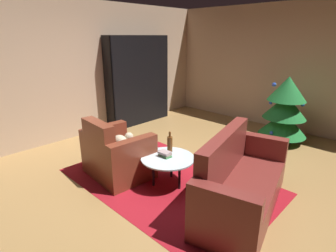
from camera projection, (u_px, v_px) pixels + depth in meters
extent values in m
plane|color=olive|center=(176.00, 175.00, 4.08)|extent=(7.95, 7.95, 0.00)
cube|color=tan|center=(278.00, 67.00, 5.92)|extent=(5.38, 0.06, 2.70)
cube|color=tan|center=(79.00, 71.00, 5.39)|extent=(0.06, 6.75, 2.70)
cube|color=maroon|center=(168.00, 181.00, 3.90)|extent=(2.97, 1.92, 0.01)
cube|color=black|center=(142.00, 81.00, 6.18)|extent=(0.03, 1.65, 2.03)
cube|color=black|center=(163.00, 77.00, 6.84)|extent=(0.32, 0.03, 2.03)
cube|color=black|center=(109.00, 85.00, 5.73)|extent=(0.32, 0.02, 2.03)
cube|color=black|center=(140.00, 121.00, 6.61)|extent=(0.30, 1.60, 0.03)
cube|color=black|center=(139.00, 108.00, 6.50)|extent=(0.30, 1.60, 0.03)
cube|color=black|center=(139.00, 95.00, 6.39)|extent=(0.30, 1.60, 0.02)
cube|color=black|center=(138.00, 81.00, 6.28)|extent=(0.30, 1.60, 0.02)
cube|color=black|center=(138.00, 66.00, 6.18)|extent=(0.30, 1.60, 0.02)
cube|color=black|center=(137.00, 51.00, 6.07)|extent=(0.30, 1.60, 0.02)
cube|color=black|center=(137.00, 36.00, 5.96)|extent=(0.30, 1.60, 0.03)
cube|color=black|center=(136.00, 96.00, 6.49)|extent=(0.05, 0.86, 0.54)
cube|color=black|center=(136.00, 96.00, 6.47)|extent=(0.03, 0.89, 0.57)
cube|color=gold|center=(160.00, 110.00, 7.12)|extent=(0.20, 0.03, 0.24)
cube|color=purple|center=(160.00, 110.00, 7.09)|extent=(0.24, 0.03, 0.23)
cube|color=purple|center=(158.00, 110.00, 7.06)|extent=(0.21, 0.04, 0.28)
cube|color=#246A88|center=(157.00, 111.00, 7.04)|extent=(0.18, 0.04, 0.24)
cube|color=#452833|center=(155.00, 111.00, 7.02)|extent=(0.17, 0.04, 0.22)
cube|color=#98498E|center=(154.00, 110.00, 6.98)|extent=(0.16, 0.04, 0.28)
cube|color=red|center=(154.00, 112.00, 6.94)|extent=(0.23, 0.04, 0.20)
cube|color=gold|center=(151.00, 111.00, 6.92)|extent=(0.16, 0.05, 0.27)
cube|color=#15459B|center=(150.00, 113.00, 6.89)|extent=(0.16, 0.04, 0.22)
cube|color=navy|center=(159.00, 73.00, 6.79)|extent=(0.20, 0.03, 0.17)
cube|color=navy|center=(158.00, 72.00, 6.75)|extent=(0.22, 0.04, 0.22)
cube|color=red|center=(156.00, 72.00, 6.73)|extent=(0.15, 0.04, 0.26)
cube|color=#226897|center=(155.00, 72.00, 6.69)|extent=(0.19, 0.03, 0.27)
cube|color=#2E763B|center=(154.00, 72.00, 6.66)|extent=(0.20, 0.03, 0.25)
cube|color=navy|center=(153.00, 72.00, 6.64)|extent=(0.19, 0.04, 0.26)
cube|color=#7D4892|center=(151.00, 73.00, 6.63)|extent=(0.16, 0.05, 0.22)
cube|color=#473027|center=(151.00, 72.00, 6.56)|extent=(0.24, 0.03, 0.28)
cube|color=#933F8E|center=(149.00, 73.00, 6.58)|extent=(0.15, 0.04, 0.22)
cube|color=#ACA28F|center=(160.00, 58.00, 6.69)|extent=(0.20, 0.05, 0.24)
cube|color=#195493|center=(158.00, 58.00, 6.65)|extent=(0.19, 0.05, 0.26)
cube|color=#A8AF8F|center=(157.00, 60.00, 6.62)|extent=(0.24, 0.03, 0.19)
cube|color=#125286|center=(155.00, 59.00, 6.60)|extent=(0.19, 0.05, 0.21)
cube|color=orange|center=(154.00, 58.00, 6.54)|extent=(0.23, 0.03, 0.26)
cube|color=gold|center=(153.00, 58.00, 6.53)|extent=(0.19, 0.03, 0.26)
cube|color=navy|center=(152.00, 59.00, 6.50)|extent=(0.20, 0.03, 0.25)
cube|color=orange|center=(150.00, 59.00, 6.48)|extent=(0.19, 0.03, 0.25)
cube|color=gold|center=(149.00, 59.00, 6.46)|extent=(0.18, 0.03, 0.24)
cube|color=#417A47|center=(159.00, 45.00, 6.58)|extent=(0.21, 0.04, 0.19)
cube|color=gold|center=(158.00, 44.00, 6.53)|extent=(0.22, 0.05, 0.26)
cube|color=gold|center=(156.00, 44.00, 6.51)|extent=(0.19, 0.03, 0.28)
cube|color=#BA371D|center=(155.00, 44.00, 6.47)|extent=(0.22, 0.05, 0.27)
cube|color=#0F668F|center=(154.00, 46.00, 6.45)|extent=(0.21, 0.04, 0.19)
cube|color=brown|center=(119.00, 162.00, 4.04)|extent=(0.71, 0.81, 0.42)
cube|color=brown|center=(99.00, 138.00, 3.71)|extent=(0.66, 0.22, 0.48)
cube|color=brown|center=(134.00, 162.00, 3.71)|extent=(0.21, 0.77, 0.69)
cube|color=brown|center=(105.00, 146.00, 4.28)|extent=(0.21, 0.77, 0.69)
ellipsoid|color=#BEAB8C|center=(120.00, 141.00, 4.03)|extent=(0.29, 0.20, 0.18)
sphere|color=#BEAB8C|center=(129.00, 137.00, 4.05)|extent=(0.13, 0.13, 0.13)
cube|color=maroon|center=(243.00, 194.00, 3.23)|extent=(1.03, 1.56, 0.39)
cube|color=maroon|center=(224.00, 154.00, 3.21)|extent=(0.50, 1.43, 0.55)
cube|color=maroon|center=(222.00, 221.00, 2.53)|extent=(0.72, 0.32, 0.69)
cube|color=maroon|center=(259.00, 158.00, 3.84)|extent=(0.72, 0.32, 0.69)
cylinder|color=black|center=(179.00, 176.00, 3.65)|extent=(0.04, 0.04, 0.40)
cylinder|color=black|center=(172.00, 165.00, 3.96)|extent=(0.04, 0.04, 0.40)
cylinder|color=black|center=(153.00, 173.00, 3.73)|extent=(0.04, 0.04, 0.40)
cylinder|color=silver|center=(168.00, 158.00, 3.71)|extent=(0.75, 0.75, 0.02)
cube|color=#468A4E|center=(165.00, 155.00, 3.73)|extent=(0.20, 0.13, 0.03)
cube|color=gray|center=(166.00, 154.00, 3.72)|extent=(0.15, 0.11, 0.02)
cube|color=gray|center=(165.00, 152.00, 3.71)|extent=(0.17, 0.13, 0.03)
cylinder|color=#593012|center=(170.00, 144.00, 3.86)|extent=(0.08, 0.08, 0.23)
cylinder|color=#593012|center=(170.00, 134.00, 3.81)|extent=(0.03, 0.03, 0.08)
cylinder|color=brown|center=(281.00, 138.00, 5.34)|extent=(0.08, 0.08, 0.15)
cone|color=#1D6D2F|center=(283.00, 123.00, 5.24)|extent=(0.90, 0.90, 0.46)
cone|color=#1D6D2F|center=(285.00, 106.00, 5.13)|extent=(0.81, 0.81, 0.46)
cone|color=#1D6D2F|center=(288.00, 89.00, 5.02)|extent=(0.71, 0.71, 0.46)
sphere|color=blue|center=(271.00, 103.00, 5.03)|extent=(0.06, 0.06, 0.06)
sphere|color=blue|center=(274.00, 85.00, 4.96)|extent=(0.08, 0.08, 0.08)
sphere|color=yellow|center=(274.00, 85.00, 5.22)|extent=(0.08, 0.08, 0.08)
sphere|color=blue|center=(303.00, 105.00, 5.12)|extent=(0.07, 0.07, 0.07)
sphere|color=blue|center=(271.00, 133.00, 5.06)|extent=(0.07, 0.07, 0.07)
sphere|color=blue|center=(278.00, 118.00, 5.59)|extent=(0.05, 0.05, 0.05)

